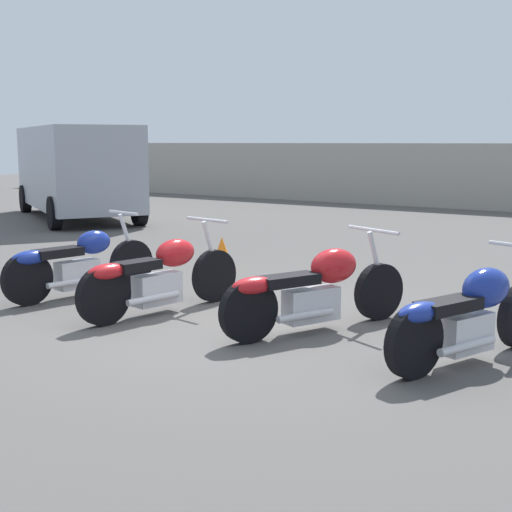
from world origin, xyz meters
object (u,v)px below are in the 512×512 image
motorcycle_slot_2 (315,289)px  motorcycle_slot_1 (159,276)px  traffic_cone_far (222,254)px  motorcycle_slot_0 (78,263)px  parked_van (76,168)px  motorcycle_slot_3 (470,314)px

motorcycle_slot_2 → motorcycle_slot_1: bearing=-147.3°
motorcycle_slot_1 → traffic_cone_far: 2.60m
motorcycle_slot_0 → parked_van: (-6.72, 5.93, 0.80)m
motorcycle_slot_0 → motorcycle_slot_2: (3.07, 0.23, 0.02)m
motorcycle_slot_2 → parked_van: size_ratio=0.36×
motorcycle_slot_3 → parked_van: parked_van is taller
traffic_cone_far → motorcycle_slot_2: bearing=-37.6°
motorcycle_slot_0 → motorcycle_slot_3: size_ratio=1.06×
motorcycle_slot_3 → traffic_cone_far: (-4.25, 2.23, -0.17)m
motorcycle_slot_2 → traffic_cone_far: size_ratio=4.20×
parked_van → motorcycle_slot_3: bearing=-87.6°
motorcycle_slot_3 → motorcycle_slot_2: bearing=-166.5°
motorcycle_slot_0 → motorcycle_slot_2: motorcycle_slot_0 is taller
motorcycle_slot_1 → parked_van: (-8.08, 6.02, 0.79)m
motorcycle_slot_2 → parked_van: (-9.79, 5.70, 0.78)m
motorcycle_slot_0 → motorcycle_slot_1: 1.36m
motorcycle_slot_2 → motorcycle_slot_3: 1.55m
motorcycle_slot_1 → traffic_cone_far: size_ratio=4.28×
motorcycle_slot_1 → motorcycle_slot_2: motorcycle_slot_1 is taller
motorcycle_slot_3 → motorcycle_slot_1: bearing=-158.1°
motorcycle_slot_1 → parked_van: bearing=152.7°
motorcycle_slot_0 → motorcycle_slot_2: bearing=13.5°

